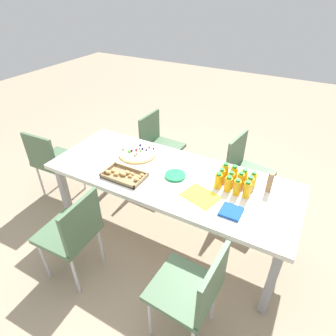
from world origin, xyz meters
name	(u,v)px	position (x,y,z in m)	size (l,w,h in m)	color
ground_plane	(170,234)	(0.00, 0.00, 0.00)	(12.00, 12.00, 0.00)	gray
party_table	(170,181)	(0.00, 0.00, 0.66)	(2.11, 0.81, 0.72)	silver
chair_far_left	(193,289)	(-0.56, 0.73, 0.50)	(0.42, 0.42, 0.83)	#4C6B4C
chair_near_right	(158,143)	(0.58, -0.78, 0.50)	(0.42, 0.42, 0.83)	#4C6B4C
chair_far_right	(73,231)	(0.45, 0.73, 0.50)	(0.42, 0.42, 0.83)	#4C6B4C
chair_end	(52,159)	(1.39, 0.08, 0.50)	(0.42, 0.42, 0.83)	#4C6B4C
chair_near_left	(245,169)	(-0.47, -0.74, 0.50)	(0.45, 0.45, 0.83)	#4C6B4C
juice_bottle_0	(253,180)	(-0.64, -0.18, 0.79)	(0.05, 0.05, 0.13)	#F9AE14
juice_bottle_1	(244,177)	(-0.57, -0.18, 0.79)	(0.06, 0.06, 0.13)	#F9AE14
juice_bottle_2	(234,174)	(-0.49, -0.18, 0.79)	(0.06, 0.06, 0.14)	#F9AD14
juice_bottle_3	(225,171)	(-0.41, -0.18, 0.79)	(0.06, 0.06, 0.14)	#FAAC14
juice_bottle_4	(249,184)	(-0.64, -0.10, 0.79)	(0.06, 0.06, 0.14)	#F9AC14
juice_bottle_5	(240,181)	(-0.56, -0.10, 0.80)	(0.05, 0.05, 0.15)	#F9AB14
juice_bottle_6	(231,179)	(-0.49, -0.10, 0.79)	(0.06, 0.06, 0.13)	#FAAE14
juice_bottle_7	(221,176)	(-0.41, -0.10, 0.79)	(0.06, 0.06, 0.13)	#F9AE14
juice_bottle_8	(247,190)	(-0.64, -0.02, 0.79)	(0.05, 0.05, 0.15)	#F9AF14
juice_bottle_9	(237,187)	(-0.56, -0.02, 0.79)	(0.06, 0.06, 0.14)	#FAAC14
juice_bottle_10	(228,184)	(-0.49, -0.03, 0.79)	(0.06, 0.06, 0.13)	#FAAE14
juice_bottle_11	(218,181)	(-0.41, -0.03, 0.79)	(0.06, 0.06, 0.14)	#F9AC14
fruit_pizza	(138,153)	(0.42, -0.15, 0.74)	(0.35, 0.35, 0.05)	tan
snack_tray	(124,175)	(0.32, 0.21, 0.74)	(0.35, 0.21, 0.04)	olive
plate_stack	(175,176)	(-0.05, 0.00, 0.73)	(0.17, 0.17, 0.02)	#1E8C4C
napkin_stack	(231,212)	(-0.60, 0.20, 0.73)	(0.15, 0.15, 0.02)	#194CA5
cardboard_tube	(270,182)	(-0.77, -0.18, 0.81)	(0.04, 0.04, 0.16)	#9E7A56
paper_folder	(201,196)	(-0.34, 0.14, 0.73)	(0.26, 0.20, 0.01)	yellow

